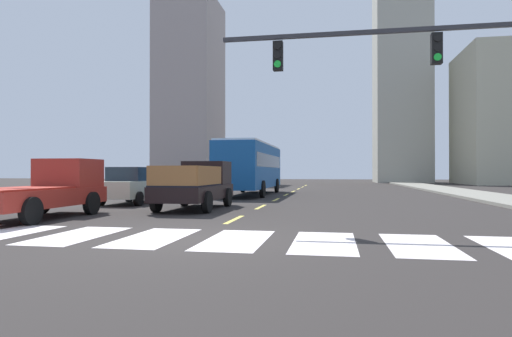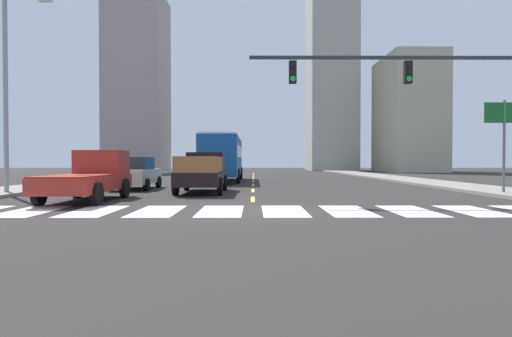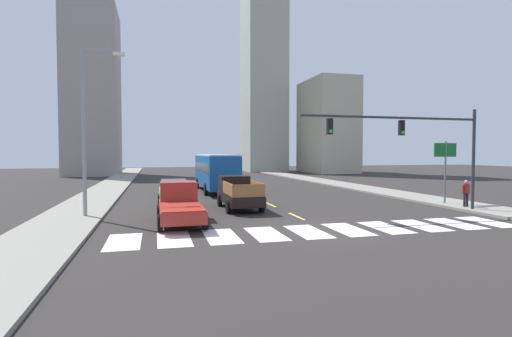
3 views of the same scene
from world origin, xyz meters
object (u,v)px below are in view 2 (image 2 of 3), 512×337
at_px(traffic_signal_gantry, 441,88).
at_px(streetlight_left, 9,84).
at_px(pickup_stakebed, 203,173).
at_px(pickup_dark, 91,176).
at_px(sedan_far, 136,173).
at_px(direction_sign_green, 504,127).
at_px(city_bus, 223,155).

height_order(traffic_signal_gantry, streetlight_left, streetlight_left).
bearing_deg(pickup_stakebed, pickup_dark, -129.29).
height_order(sedan_far, streetlight_left, streetlight_left).
relative_size(pickup_dark, direction_sign_green, 1.24).
bearing_deg(traffic_signal_gantry, direction_sign_green, 34.34).
distance_m(city_bus, streetlight_left, 15.39).
height_order(pickup_stakebed, city_bus, city_bus).
distance_m(pickup_dark, city_bus, 15.53).
relative_size(sedan_far, direction_sign_green, 1.05).
xyz_separation_m(pickup_stakebed, traffic_signal_gantry, (9.54, -4.81, 3.33)).
distance_m(traffic_signal_gantry, direction_sign_green, 4.95).
distance_m(sedan_far, streetlight_left, 7.20).
bearing_deg(pickup_dark, direction_sign_green, 6.60).
bearing_deg(sedan_far, direction_sign_green, -13.30).
bearing_deg(streetlight_left, city_bus, 55.13).
xyz_separation_m(city_bus, sedan_far, (-4.03, -8.67, -1.09)).
xyz_separation_m(sedan_far, streetlight_left, (-4.60, -3.71, 4.11)).
bearing_deg(streetlight_left, direction_sign_green, -1.02).
bearing_deg(sedan_far, pickup_dark, -89.94).
height_order(pickup_dark, traffic_signal_gantry, traffic_signal_gantry).
bearing_deg(pickup_dark, city_bus, 74.34).
height_order(pickup_stakebed, streetlight_left, streetlight_left).
xyz_separation_m(pickup_stakebed, direction_sign_green, (13.50, -2.11, 2.10)).
relative_size(pickup_stakebed, pickup_dark, 1.00).
bearing_deg(streetlight_left, pickup_stakebed, 11.51).
height_order(pickup_stakebed, pickup_dark, same).
xyz_separation_m(direction_sign_green, streetlight_left, (-21.94, 0.39, 1.94)).
bearing_deg(city_bus, pickup_stakebed, -90.09).
relative_size(city_bus, sedan_far, 2.45).
bearing_deg(streetlight_left, sedan_far, 38.91).
bearing_deg(traffic_signal_gantry, pickup_dark, 177.81).
bearing_deg(traffic_signal_gantry, sedan_far, 153.03).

